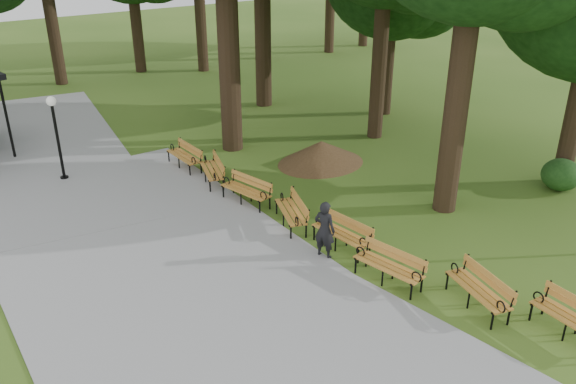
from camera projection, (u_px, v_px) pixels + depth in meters
ground at (353, 270)px, 14.75m from camera, size 100.00×100.00×0.00m
path at (156, 269)px, 14.72m from camera, size 12.00×38.00×0.06m
person at (325, 230)px, 15.01m from camera, size 0.57×0.69×1.61m
lamp_post at (54, 120)px, 19.14m from camera, size 0.32×0.32×2.93m
dirt_mound at (321, 152)px, 21.21m from camera, size 2.80×2.80×0.85m
bench_0 at (573, 320)px, 12.16m from camera, size 0.81×1.95×0.88m
bench_1 at (478, 290)px, 13.17m from camera, size 1.14×2.00×0.88m
bench_2 at (388, 267)px, 14.06m from camera, size 0.91×1.97×0.88m
bench_3 at (341, 234)px, 15.56m from camera, size 0.79×1.94×0.88m
bench_4 at (291, 212)px, 16.76m from camera, size 1.31×2.00×0.88m
bench_5 at (246, 191)px, 18.09m from camera, size 0.98×1.99×0.88m
bench_6 at (212, 170)px, 19.60m from camera, size 1.23×2.00×0.88m
bench_7 at (184, 156)px, 20.78m from camera, size 0.66×1.91×0.88m
shrub_1 at (558, 189)px, 19.26m from camera, size 1.25×1.25×1.06m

